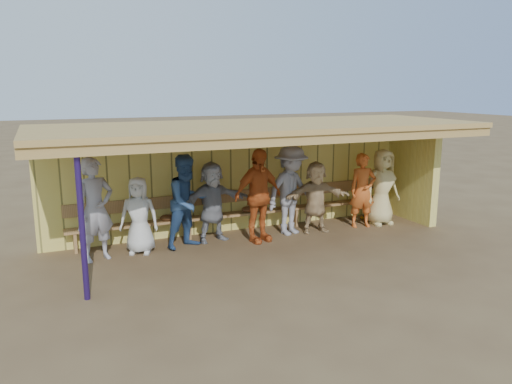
# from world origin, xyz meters

# --- Properties ---
(ground) EXTENTS (90.00, 90.00, 0.00)m
(ground) POSITION_xyz_m (0.00, 0.00, 0.00)
(ground) COLOR brown
(ground) RESTS_ON ground
(player_a) EXTENTS (0.83, 0.67, 1.96)m
(player_a) POSITION_xyz_m (-3.23, 0.41, 0.98)
(player_a) COLOR #9A98A0
(player_a) RESTS_ON ground
(player_b) EXTENTS (0.87, 0.73, 1.52)m
(player_b) POSITION_xyz_m (-2.42, 0.50, 0.76)
(player_b) COLOR silver
(player_b) RESTS_ON ground
(player_c) EXTENTS (1.13, 1.01, 1.91)m
(player_c) POSITION_xyz_m (-1.45, 0.48, 0.95)
(player_c) COLOR #2E4E80
(player_c) RESTS_ON ground
(player_d) EXTENTS (1.24, 0.74, 1.98)m
(player_d) POSITION_xyz_m (0.01, 0.26, 0.99)
(player_d) COLOR #C5551F
(player_d) RESTS_ON ground
(player_e) EXTENTS (1.42, 1.04, 1.97)m
(player_e) POSITION_xyz_m (0.89, 0.48, 0.99)
(player_e) COLOR gray
(player_e) RESTS_ON ground
(player_f) EXTENTS (1.54, 0.71, 1.60)m
(player_f) POSITION_xyz_m (1.46, 0.37, 0.80)
(player_f) COLOR tan
(player_f) RESTS_ON ground
(player_g) EXTENTS (0.70, 0.53, 1.72)m
(player_g) POSITION_xyz_m (2.68, 0.34, 0.86)
(player_g) COLOR #D35D21
(player_g) RESTS_ON ground
(player_h) EXTENTS (0.88, 0.57, 1.80)m
(player_h) POSITION_xyz_m (3.23, 0.34, 0.90)
(player_h) COLOR #D1BD75
(player_h) RESTS_ON ground
(player_extra) EXTENTS (1.63, 0.71, 1.70)m
(player_extra) POSITION_xyz_m (-0.86, 0.68, 0.85)
(player_extra) COLOR gray
(player_extra) RESTS_ON ground
(dugout_structure) EXTENTS (8.80, 3.20, 2.50)m
(dugout_structure) POSITION_xyz_m (0.39, 0.69, 1.69)
(dugout_structure) COLOR #E5D462
(dugout_structure) RESTS_ON ground
(bench) EXTENTS (7.60, 0.34, 0.93)m
(bench) POSITION_xyz_m (0.00, 1.12, 0.53)
(bench) COLOR #A37946
(bench) RESTS_ON ground
(dugout_equipment) EXTENTS (6.98, 0.62, 0.80)m
(dugout_equipment) POSITION_xyz_m (-0.67, 0.99, 0.49)
(dugout_equipment) COLOR orange
(dugout_equipment) RESTS_ON ground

